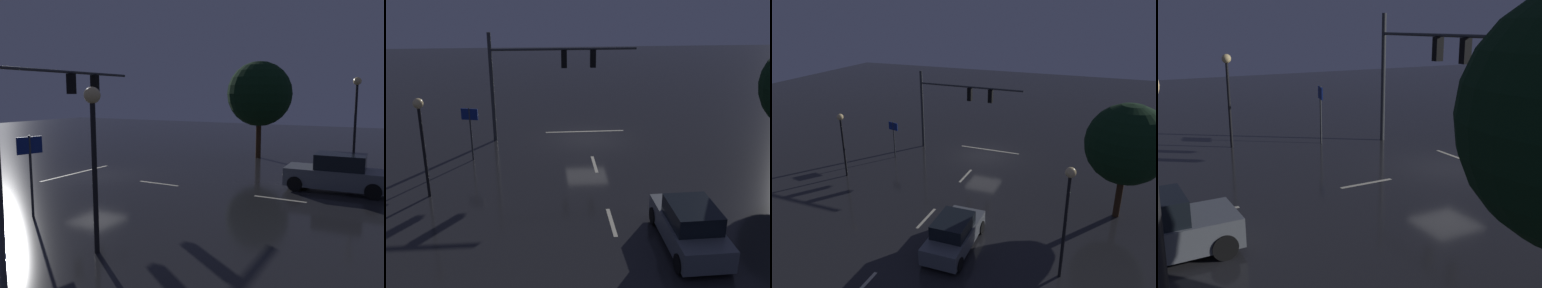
% 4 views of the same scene
% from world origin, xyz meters
% --- Properties ---
extents(ground_plane, '(80.00, 80.00, 0.00)m').
position_xyz_m(ground_plane, '(0.00, 0.00, 0.00)').
color(ground_plane, '#232326').
extents(traffic_signal_assembly, '(8.52, 0.47, 6.40)m').
position_xyz_m(traffic_signal_assembly, '(2.76, -0.23, 4.30)').
color(traffic_signal_assembly, '#383A3D').
rests_on(traffic_signal_assembly, ground_plane).
extents(lane_dash_far, '(0.16, 2.20, 0.01)m').
position_xyz_m(lane_dash_far, '(0.00, 4.00, 0.00)').
color(lane_dash_far, beige).
rests_on(lane_dash_far, ground_plane).
extents(lane_dash_mid, '(0.16, 2.20, 0.01)m').
position_xyz_m(lane_dash_mid, '(0.00, 10.00, 0.00)').
color(lane_dash_mid, beige).
rests_on(lane_dash_mid, ground_plane).
extents(stop_bar, '(5.00, 0.16, 0.01)m').
position_xyz_m(stop_bar, '(0.00, -1.42, 0.00)').
color(stop_bar, beige).
rests_on(stop_bar, ground_plane).
extents(street_lamp_right_kerb, '(0.44, 0.44, 4.52)m').
position_xyz_m(street_lamp_right_kerb, '(7.81, 7.07, 3.21)').
color(street_lamp_right_kerb, black).
rests_on(street_lamp_right_kerb, ground_plane).
extents(route_sign, '(0.89, 0.27, 2.91)m').
position_xyz_m(route_sign, '(6.45, 2.87, 2.10)').
color(route_sign, '#383A3D').
rests_on(route_sign, ground_plane).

